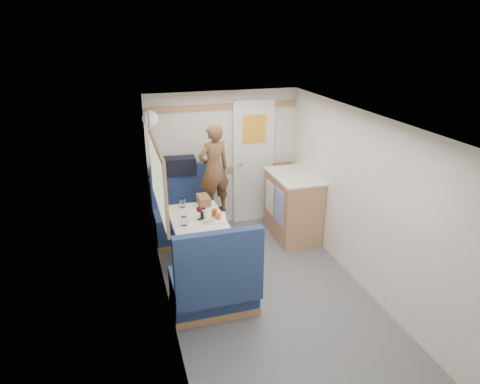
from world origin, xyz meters
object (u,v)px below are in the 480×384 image
object	(u,v)px
tumbler_mid	(182,203)
bench_near	(215,287)
orange_fruit	(218,216)
bread_loaf	(204,200)
bench_far	(186,219)
wine_glass	(199,210)
person	(214,169)
pepper_grinder	(202,215)
tumbler_right	(203,213)
dome_light	(150,119)
duffel_bag	(178,166)
cheese_block	(209,220)
beer_glass	(214,213)
tray	(216,218)
dinette_table	(198,229)
galley_counter	(292,205)
tumbler_left	(184,221)

from	to	relation	value
tumbler_mid	bench_near	bearing A→B (deg)	-84.60
orange_fruit	bread_loaf	xyz separation A→B (m)	(-0.06, 0.52, -0.00)
bench_far	wine_glass	world-z (taller)	bench_far
bench_far	wine_glass	distance (m)	1.08
person	bread_loaf	size ratio (longest dim) A/B	4.82
orange_fruit	wine_glass	world-z (taller)	wine_glass
person	pepper_grinder	xyz separation A→B (m)	(-0.32, -0.74, -0.30)
bench_near	tumbler_right	xyz separation A→B (m)	(0.06, 0.83, 0.48)
bench_near	dome_light	world-z (taller)	dome_light
wine_glass	pepper_grinder	distance (m)	0.08
tumbler_right	duffel_bag	bearing A→B (deg)	95.11
tumbler_mid	bread_loaf	size ratio (longest dim) A/B	0.45
person	cheese_block	size ratio (longest dim) A/B	12.94
person	tumbler_right	bearing A→B (deg)	51.50
cheese_block	wine_glass	distance (m)	0.18
bench_near	person	bearing A→B (deg)	76.51
dome_light	cheese_block	xyz separation A→B (m)	(0.49, -1.05, -1.00)
person	beer_glass	bearing A→B (deg)	61.52
bench_near	bread_loaf	bearing A→B (deg)	82.73
tray	pepper_grinder	size ratio (longest dim) A/B	3.25
cheese_block	dome_light	bearing A→B (deg)	114.97
bench_far	orange_fruit	xyz separation A→B (m)	(0.22, -1.01, 0.47)
bench_far	tray	world-z (taller)	bench_far
dome_light	cheese_block	size ratio (longest dim) A/B	2.10
dinette_table	beer_glass	world-z (taller)	beer_glass
bench_near	cheese_block	world-z (taller)	bench_near
wine_glass	tumbler_right	world-z (taller)	wine_glass
bench_near	bread_loaf	size ratio (longest dim) A/B	4.11
bench_far	beer_glass	bearing A→B (deg)	-78.01
tray	dome_light	bearing A→B (deg)	121.78
pepper_grinder	dinette_table	bearing A→B (deg)	127.11
bench_far	duffel_bag	xyz separation A→B (m)	(-0.04, 0.26, 0.72)
duffel_bag	tumbler_right	bearing A→B (deg)	-80.75
person	beer_glass	xyz separation A→B (m)	(-0.17, -0.74, -0.30)
galley_counter	person	distance (m)	1.26
tumbler_left	tumbler_mid	distance (m)	0.53
bench_near	bench_far	bearing A→B (deg)	90.00
tumbler_mid	duffel_bag	bearing A→B (deg)	84.38
bread_loaf	duffel_bag	bearing A→B (deg)	104.85
tumbler_left	tumbler_right	bearing A→B (deg)	29.39
bread_loaf	cheese_block	bearing A→B (deg)	-96.07
cheese_block	wine_glass	world-z (taller)	wine_glass
dinette_table	beer_glass	xyz separation A→B (m)	(0.20, -0.06, 0.20)
dinette_table	duffel_bag	world-z (taller)	duffel_bag
cheese_block	beer_glass	size ratio (longest dim) A/B	0.95
dinette_table	wine_glass	size ratio (longest dim) A/B	5.48
tray	dinette_table	bearing A→B (deg)	152.54
bench_far	dome_light	distance (m)	1.50
wine_glass	cheese_block	bearing A→B (deg)	-58.36
bench_far	pepper_grinder	bearing A→B (deg)	-87.02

